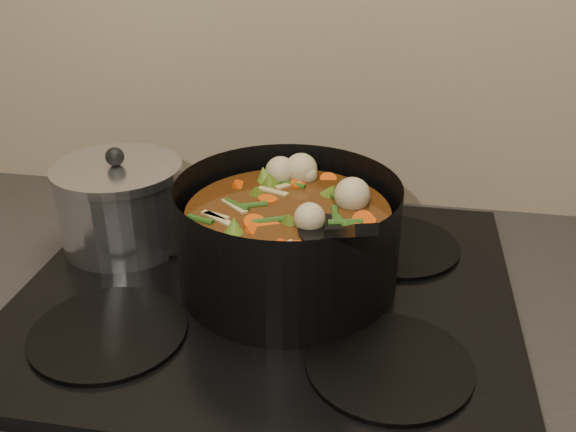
# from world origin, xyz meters

# --- Properties ---
(stovetop) EXTENTS (0.62, 0.54, 0.03)m
(stovetop) POSITION_xyz_m (0.00, 1.93, 0.92)
(stovetop) COLOR black
(stovetop) RESTS_ON counter
(stockpot) EXTENTS (0.30, 0.37, 0.21)m
(stockpot) POSITION_xyz_m (0.02, 1.94, 0.99)
(stockpot) COLOR black
(stockpot) RESTS_ON stovetop
(saucepan) EXTENTS (0.18, 0.18, 0.15)m
(saucepan) POSITION_xyz_m (-0.23, 2.01, 0.99)
(saucepan) COLOR silver
(saucepan) RESTS_ON stovetop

